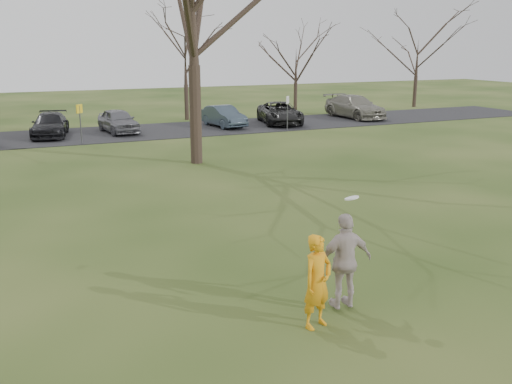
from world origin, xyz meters
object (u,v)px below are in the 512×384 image
car_7 (355,107)px  car_6 (280,113)px  car_3 (50,125)px  catching_play (345,261)px  car_4 (118,121)px  player_defender (317,282)px  car_5 (223,116)px

car_7 → car_6: bearing=-177.5°
car_6 → car_3: bearing=-168.3°
car_3 → catching_play: 25.34m
car_4 → player_defender: bearing=-99.8°
car_5 → car_6: (3.88, -0.17, 0.05)m
car_3 → car_5: 10.30m
car_5 → car_6: 3.88m
car_3 → car_6: bearing=8.5°
car_6 → car_5: bearing=-169.0°
catching_play → car_6: bearing=66.5°
player_defender → car_4: (1.12, 25.32, -0.15)m
player_defender → catching_play: size_ratio=0.79×
car_6 → car_4: bearing=-168.3°
car_6 → car_7: bearing=19.5°
car_3 → catching_play: catching_play is taller
car_3 → catching_play: (3.47, -25.10, 0.34)m
car_5 → car_4: bearing=170.9°
car_4 → car_7: bearing=-6.2°
car_4 → catching_play: size_ratio=1.81×
car_3 → car_6: (14.18, -0.47, 0.06)m
car_3 → car_5: size_ratio=1.12×
player_defender → car_7: size_ratio=0.33×
player_defender → car_7: player_defender is taller
car_5 → car_7: size_ratio=0.74×
player_defender → car_5: bearing=55.1°
car_3 → player_defender: bearing=-73.6°
car_5 → catching_play: catching_play is taller
player_defender → car_6: (11.52, 24.98, -0.14)m
car_5 → car_3: bearing=170.7°
car_4 → catching_play: (-0.32, -24.97, 0.30)m
car_3 → car_6: 14.18m
catching_play → car_4: bearing=89.3°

